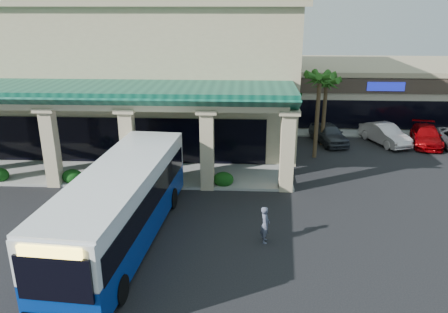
# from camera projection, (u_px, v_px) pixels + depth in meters

# --- Properties ---
(ground) EXTENTS (110.00, 110.00, 0.00)m
(ground) POSITION_uv_depth(u_px,v_px,m) (167.00, 232.00, 20.59)
(ground) COLOR black
(main_building) EXTENTS (30.80, 14.80, 11.35)m
(main_building) POSITION_uv_depth(u_px,v_px,m) (98.00, 64.00, 34.16)
(main_building) COLOR tan
(main_building) RESTS_ON ground
(arcade) EXTENTS (30.00, 6.20, 5.70)m
(arcade) POSITION_uv_depth(u_px,v_px,m) (53.00, 131.00, 26.43)
(arcade) COLOR #0C4838
(arcade) RESTS_ON ground
(strip_mall) EXTENTS (22.50, 12.50, 4.90)m
(strip_mall) POSITION_uv_depth(u_px,v_px,m) (397.00, 89.00, 41.54)
(strip_mall) COLOR beige
(strip_mall) RESTS_ON ground
(palm_0) EXTENTS (2.40, 2.40, 6.60)m
(palm_0) POSITION_uv_depth(u_px,v_px,m) (318.00, 111.00, 29.46)
(palm_0) COLOR #225516
(palm_0) RESTS_ON ground
(palm_1) EXTENTS (2.40, 2.40, 5.80)m
(palm_1) POSITION_uv_depth(u_px,v_px,m) (325.00, 107.00, 32.37)
(palm_1) COLOR #225516
(palm_1) RESTS_ON ground
(broadleaf_tree) EXTENTS (2.60, 2.60, 4.81)m
(broadleaf_tree) POSITION_uv_depth(u_px,v_px,m) (291.00, 99.00, 37.34)
(broadleaf_tree) COLOR #0C350C
(broadleaf_tree) RESTS_ON ground
(transit_bus) EXTENTS (3.89, 12.71, 3.50)m
(transit_bus) POSITION_uv_depth(u_px,v_px,m) (122.00, 207.00, 19.15)
(transit_bus) COLOR navy
(transit_bus) RESTS_ON ground
(pedestrian) EXTENTS (0.42, 0.63, 1.73)m
(pedestrian) POSITION_uv_depth(u_px,v_px,m) (265.00, 225.00, 19.44)
(pedestrian) COLOR #4B5064
(pedestrian) RESTS_ON ground
(car_silver) EXTENTS (2.82, 4.76, 1.52)m
(car_silver) POSITION_uv_depth(u_px,v_px,m) (329.00, 133.00, 33.41)
(car_silver) COLOR #363A41
(car_silver) RESTS_ON ground
(car_white) EXTENTS (3.15, 4.88, 1.52)m
(car_white) POSITION_uv_depth(u_px,v_px,m) (385.00, 134.00, 33.25)
(car_white) COLOR silver
(car_white) RESTS_ON ground
(car_red) EXTENTS (3.05, 5.19, 1.41)m
(car_red) POSITION_uv_depth(u_px,v_px,m) (426.00, 136.00, 33.02)
(car_red) COLOR #910307
(car_red) RESTS_ON ground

